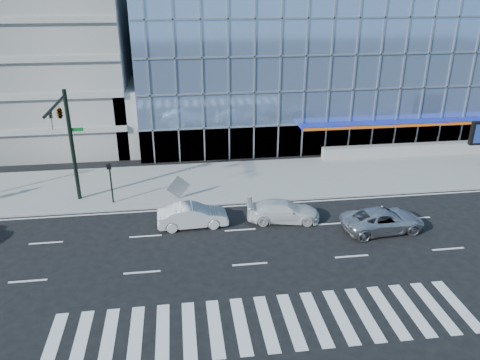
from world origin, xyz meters
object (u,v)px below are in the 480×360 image
(white_suv, at_px, (283,211))
(silver_suv, at_px, (383,220))
(white_sedan, at_px, (193,216))
(tilted_panel, at_px, (178,187))
(ped_signal_post, at_px, (110,177))
(traffic_signal, at_px, (64,124))

(white_suv, bearing_deg, silver_suv, -102.24)
(white_sedan, bearing_deg, tilted_panel, 9.36)
(white_sedan, relative_size, tilted_panel, 3.49)
(ped_signal_post, relative_size, white_sedan, 0.66)
(tilted_panel, bearing_deg, white_suv, -49.31)
(white_sedan, bearing_deg, traffic_signal, 63.20)
(tilted_panel, bearing_deg, ped_signal_post, 162.20)
(silver_suv, distance_m, white_suv, 6.39)
(traffic_signal, distance_m, white_sedan, 10.32)
(silver_suv, bearing_deg, ped_signal_post, 65.40)
(ped_signal_post, height_order, tilted_panel, ped_signal_post)
(ped_signal_post, xyz_separation_m, white_suv, (11.51, -4.03, -1.44))
(ped_signal_post, bearing_deg, white_sedan, -35.88)
(white_suv, distance_m, white_sedan, 6.00)
(white_sedan, height_order, tilted_panel, tilted_panel)
(silver_suv, height_order, white_suv, silver_suv)
(ped_signal_post, distance_m, tilted_panel, 4.78)
(ped_signal_post, bearing_deg, silver_suv, -19.55)
(traffic_signal, relative_size, silver_suv, 1.52)
(silver_suv, xyz_separation_m, tilted_panel, (-12.85, 6.27, 0.34))
(ped_signal_post, distance_m, white_suv, 12.28)
(tilted_panel, bearing_deg, silver_suv, -44.53)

